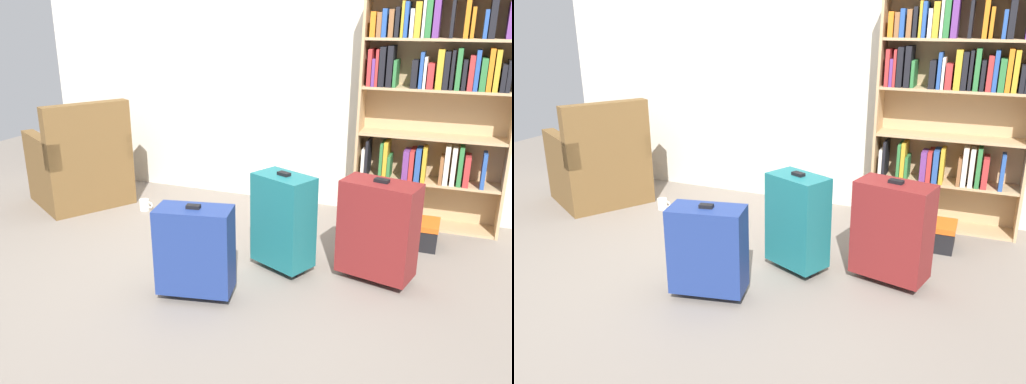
# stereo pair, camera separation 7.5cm
# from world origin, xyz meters

# --- Properties ---
(ground_plane) EXTENTS (8.53, 8.53, 0.00)m
(ground_plane) POSITION_xyz_m (0.00, 0.00, 0.00)
(ground_plane) COLOR slate
(back_wall) EXTENTS (4.88, 0.10, 2.60)m
(back_wall) POSITION_xyz_m (0.00, 1.71, 1.30)
(back_wall) COLOR beige
(back_wall) RESTS_ON ground
(bookshelf) EXTENTS (1.08, 0.27, 1.74)m
(bookshelf) POSITION_xyz_m (1.11, 1.53, 0.99)
(bookshelf) COLOR tan
(bookshelf) RESTS_ON ground
(armchair) EXTENTS (0.96, 0.96, 0.90)m
(armchair) POSITION_xyz_m (-1.70, 0.96, 0.32)
(armchair) COLOR brown
(armchair) RESTS_ON ground
(mug) EXTENTS (0.12, 0.08, 0.10)m
(mug) POSITION_xyz_m (-1.09, 0.98, 0.05)
(mug) COLOR white
(mug) RESTS_ON ground
(storage_box) EXTENTS (0.50, 0.25, 0.19)m
(storage_box) POSITION_xyz_m (1.01, 1.09, 0.10)
(storage_box) COLOR black
(storage_box) RESTS_ON ground
(suitcase_teal) EXTENTS (0.43, 0.35, 0.65)m
(suitcase_teal) POSITION_xyz_m (0.34, 0.38, 0.34)
(suitcase_teal) COLOR #19666B
(suitcase_teal) RESTS_ON ground
(suitcase_navy_blue) EXTENTS (0.46, 0.29, 0.57)m
(suitcase_navy_blue) POSITION_xyz_m (-0.02, -0.13, 0.30)
(suitcase_navy_blue) COLOR navy
(suitcase_navy_blue) RESTS_ON ground
(suitcase_dark_red) EXTENTS (0.49, 0.33, 0.66)m
(suitcase_dark_red) POSITION_xyz_m (0.92, 0.45, 0.34)
(suitcase_dark_red) COLOR maroon
(suitcase_dark_red) RESTS_ON ground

